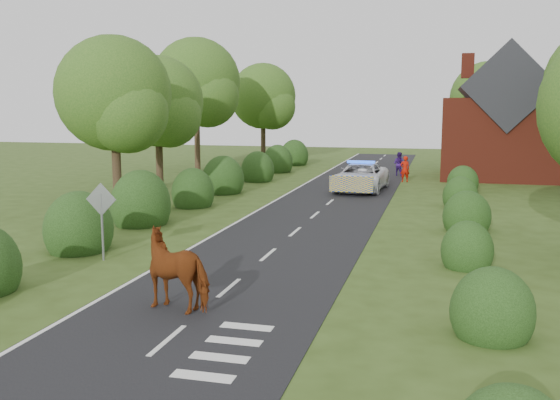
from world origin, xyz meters
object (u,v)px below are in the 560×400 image
(cow, at_px, (180,275))
(police_van, at_px, (361,177))
(pedestrian_red, at_px, (405,169))
(road_sign, at_px, (102,210))
(pedestrian_purple, at_px, (399,164))

(cow, distance_m, police_van, 22.89)
(cow, bearing_deg, pedestrian_red, -178.64)
(road_sign, bearing_deg, police_van, 72.65)
(road_sign, relative_size, police_van, 0.42)
(cow, distance_m, pedestrian_red, 28.09)
(road_sign, bearing_deg, cow, -41.05)
(police_van, bearing_deg, road_sign, -104.22)
(pedestrian_red, bearing_deg, cow, 65.05)
(police_van, relative_size, pedestrian_red, 3.51)
(cow, distance_m, pedestrian_purple, 31.70)
(cow, relative_size, pedestrian_red, 1.35)
(road_sign, xyz_separation_m, police_van, (5.95, 19.05, -0.84))
(police_van, xyz_separation_m, pedestrian_purple, (1.65, 8.71, 0.04))
(cow, relative_size, pedestrian_purple, 1.36)
(road_sign, distance_m, pedestrian_red, 25.42)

